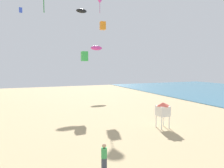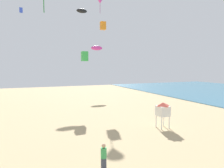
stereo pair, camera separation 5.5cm
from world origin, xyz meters
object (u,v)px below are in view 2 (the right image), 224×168
kite_flyer (104,156)px  kite_blue_box (21,10)px  kite_black_parafoil (82,11)px  kite_magenta_delta (100,1)px  kite_orange_box (103,26)px  kite_green_box_2 (85,56)px  kite_magenta_parafoil_2 (97,48)px  lifeguard_stand (163,109)px

kite_flyer → kite_blue_box: (-5.14, 31.09, 15.82)m
kite_black_parafoil → kite_magenta_delta: kite_magenta_delta is taller
kite_orange_box → kite_green_box_2: size_ratio=1.00×
kite_green_box_2 → kite_black_parafoil: size_ratio=0.59×
kite_blue_box → kite_magenta_parafoil_2: (15.20, 1.14, -6.33)m
kite_blue_box → kite_magenta_parafoil_2: kite_blue_box is taller
kite_flyer → kite_magenta_delta: 34.78m
kite_magenta_parafoil_2 → kite_flyer: bearing=-107.3°
kite_green_box_2 → kite_blue_box: bearing=123.8°
kite_flyer → lifeguard_stand: lifeguard_stand is taller
lifeguard_stand → kite_blue_box: (-13.39, 25.56, 14.89)m
kite_green_box_2 → kite_black_parafoil: bearing=77.4°
lifeguard_stand → kite_magenta_delta: bearing=107.8°
kite_black_parafoil → kite_magenta_parafoil_2: kite_black_parafoil is taller
kite_black_parafoil → kite_magenta_delta: bearing=-66.8°
kite_flyer → kite_black_parafoil: 38.52m
kite_flyer → lifeguard_stand: (8.26, 5.53, 0.92)m
lifeguard_stand → kite_magenta_parafoil_2: 28.09m
kite_flyer → kite_magenta_delta: size_ratio=0.55×
kite_magenta_parafoil_2 → kite_magenta_delta: bearing=-98.3°
kite_magenta_parafoil_2 → kite_black_parafoil: bearing=156.8°
kite_magenta_delta → kite_magenta_parafoil_2: bearing=81.7°
lifeguard_stand → kite_green_box_2: size_ratio=1.82×
kite_orange_box → kite_green_box_2: (-4.81, -5.38, -5.82)m
kite_flyer → kite_orange_box: size_ratio=1.17×
kite_orange_box → kite_magenta_parafoil_2: kite_orange_box is taller
lifeguard_stand → kite_blue_box: size_ratio=2.88×
kite_orange_box → kite_black_parafoil: kite_black_parafoil is taller
kite_blue_box → kite_magenta_parafoil_2: 16.50m
kite_magenta_delta → lifeguard_stand: bearing=-93.0°
kite_flyer → kite_black_parafoil: (7.05, 33.51, 17.64)m
kite_blue_box → kite_magenta_delta: 15.14m
kite_orange_box → kite_flyer: bearing=-109.8°
kite_green_box_2 → kite_magenta_parafoil_2: 15.81m
kite_black_parafoil → kite_orange_box: bearing=-82.3°
kite_black_parafoil → lifeguard_stand: bearing=-87.5°
kite_blue_box → kite_green_box_2: kite_blue_box is taller
kite_blue_box → kite_magenta_parafoil_2: size_ratio=0.34×
kite_flyer → kite_blue_box: kite_blue_box is taller
kite_blue_box → lifeguard_stand: bearing=-62.3°
kite_blue_box → kite_magenta_delta: kite_magenta_delta is taller
kite_flyer → kite_magenta_parafoil_2: kite_magenta_parafoil_2 is taller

